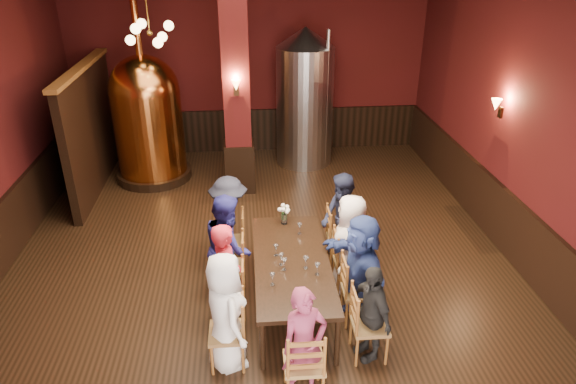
{
  "coord_description": "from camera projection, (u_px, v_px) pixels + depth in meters",
  "views": [
    {
      "loc": [
        -0.22,
        -6.75,
        4.59
      ],
      "look_at": [
        0.43,
        0.2,
        1.15
      ],
      "focal_mm": 32.0,
      "sensor_mm": 36.0,
      "label": 1
    }
  ],
  "objects": [
    {
      "name": "chair_0",
      "position": [
        227.0,
        332.0,
        6.01
      ],
      "size": [
        0.47,
        0.47,
        0.92
      ],
      "primitive_type": null,
      "rotation": [
        0.0,
        0.0,
        -1.58
      ],
      "color": "brown",
      "rests_on": "ground"
    },
    {
      "name": "copper_kettle",
      "position": [
        148.0,
        117.0,
        10.45
      ],
      "size": [
        1.56,
        1.56,
        3.69
      ],
      "rotation": [
        0.0,
        0.0,
        0.13
      ],
      "color": "black",
      "rests_on": "ground"
    },
    {
      "name": "person_3",
      "position": [
        230.0,
        225.0,
        7.66
      ],
      "size": [
        0.59,
        1.0,
        1.53
      ],
      "primitive_type": "imported",
      "rotation": [
        0.0,
        0.0,
        1.55
      ],
      "color": "black",
      "rests_on": "ground"
    },
    {
      "name": "room",
      "position": [
        258.0,
        128.0,
        7.08
      ],
      "size": [
        10.0,
        10.02,
        4.5
      ],
      "color": "black",
      "rests_on": "ground"
    },
    {
      "name": "wine_glass_1",
      "position": [
        281.0,
        259.0,
        6.7
      ],
      "size": [
        0.07,
        0.07,
        0.17
      ],
      "primitive_type": null,
      "color": "white",
      "rests_on": "dining_table"
    },
    {
      "name": "person_5",
      "position": [
        360.0,
        270.0,
        6.59
      ],
      "size": [
        0.83,
        1.52,
        1.56
      ],
      "primitive_type": "imported",
      "rotation": [
        0.0,
        0.0,
        4.98
      ],
      "color": "navy",
      "rests_on": "ground"
    },
    {
      "name": "wainscot_back",
      "position": [
        252.0,
        130.0,
        12.29
      ],
      "size": [
        7.9,
        0.08,
        1.0
      ],
      "primitive_type": "cube",
      "color": "black",
      "rests_on": "ground"
    },
    {
      "name": "dining_table",
      "position": [
        292.0,
        264.0,
        6.86
      ],
      "size": [
        1.03,
        2.41,
        0.75
      ],
      "rotation": [
        0.0,
        0.0,
        -0.01
      ],
      "color": "black",
      "rests_on": "ground"
    },
    {
      "name": "wine_glass_0",
      "position": [
        306.0,
        263.0,
        6.64
      ],
      "size": [
        0.07,
        0.07,
        0.17
      ],
      "primitive_type": null,
      "color": "white",
      "rests_on": "dining_table"
    },
    {
      "name": "wainscot_right",
      "position": [
        509.0,
        225.0,
        8.19
      ],
      "size": [
        0.08,
        9.9,
        1.0
      ],
      "primitive_type": "cube",
      "color": "black",
      "rests_on": "ground"
    },
    {
      "name": "rose_vase",
      "position": [
        284.0,
        211.0,
        7.64
      ],
      "size": [
        0.19,
        0.19,
        0.32
      ],
      "color": "white",
      "rests_on": "dining_table"
    },
    {
      "name": "person_1",
      "position": [
        227.0,
        277.0,
        6.48
      ],
      "size": [
        0.49,
        0.63,
        1.53
      ],
      "primitive_type": "imported",
      "rotation": [
        0.0,
        0.0,
        1.81
      ],
      "color": "red",
      "rests_on": "ground"
    },
    {
      "name": "chair_8",
      "position": [
        304.0,
        362.0,
        5.58
      ],
      "size": [
        0.47,
        0.47,
        0.92
      ],
      "primitive_type": null,
      "rotation": [
        0.0,
        0.0,
        3.13
      ],
      "color": "brown",
      "rests_on": "ground"
    },
    {
      "name": "chair_7",
      "position": [
        341.0,
        238.0,
        7.92
      ],
      "size": [
        0.47,
        0.47,
        0.92
      ],
      "primitive_type": null,
      "rotation": [
        0.0,
        0.0,
        1.56
      ],
      "color": "brown",
      "rests_on": "ground"
    },
    {
      "name": "wine_glass_5",
      "position": [
        284.0,
        264.0,
        6.6
      ],
      "size": [
        0.07,
        0.07,
        0.17
      ],
      "primitive_type": null,
      "color": "white",
      "rests_on": "dining_table"
    },
    {
      "name": "person_6",
      "position": [
        350.0,
        245.0,
        7.19
      ],
      "size": [
        0.67,
        0.84,
        1.5
      ],
      "primitive_type": "imported",
      "rotation": [
        0.0,
        0.0,
        4.41
      ],
      "color": "white",
      "rests_on": "ground"
    },
    {
      "name": "steel_vessel",
      "position": [
        305.0,
        98.0,
        11.19
      ],
      "size": [
        1.4,
        1.4,
        3.0
      ],
      "rotation": [
        0.0,
        0.0,
        -0.14
      ],
      "color": "#B2B2B7",
      "rests_on": "ground"
    },
    {
      "name": "person_2",
      "position": [
        228.0,
        247.0,
        7.05
      ],
      "size": [
        0.48,
        0.81,
        1.59
      ],
      "primitive_type": "imported",
      "rotation": [
        0.0,
        0.0,
        1.7
      ],
      "color": "navy",
      "rests_on": "ground"
    },
    {
      "name": "wine_glass_3",
      "position": [
        276.0,
        250.0,
        6.9
      ],
      "size": [
        0.07,
        0.07,
        0.17
      ],
      "primitive_type": null,
      "color": "white",
      "rests_on": "dining_table"
    },
    {
      "name": "wine_glass_6",
      "position": [
        317.0,
        269.0,
        6.51
      ],
      "size": [
        0.07,
        0.07,
        0.17
      ],
      "primitive_type": null,
      "color": "white",
      "rests_on": "dining_table"
    },
    {
      "name": "sconce_column",
      "position": [
        236.0,
        86.0,
        9.31
      ],
      "size": [
        0.2,
        0.2,
        0.36
      ],
      "primitive_type": null,
      "rotation": [
        0.0,
        0.0,
        3.14
      ],
      "color": "black",
      "rests_on": "column"
    },
    {
      "name": "chair_5",
      "position": [
        358.0,
        290.0,
        6.73
      ],
      "size": [
        0.47,
        0.47,
        0.92
      ],
      "primitive_type": null,
      "rotation": [
        0.0,
        0.0,
        1.56
      ],
      "color": "brown",
      "rests_on": "ground"
    },
    {
      "name": "pendant_cluster",
      "position": [
        150.0,
        33.0,
        9.15
      ],
      "size": [
        0.9,
        0.9,
        1.7
      ],
      "primitive_type": null,
      "color": "#A57226",
      "rests_on": "room"
    },
    {
      "name": "person_4",
      "position": [
        371.0,
        312.0,
        6.05
      ],
      "size": [
        0.54,
        0.81,
        1.28
      ],
      "primitive_type": "imported",
      "rotation": [
        0.0,
        0.0,
        5.04
      ],
      "color": "black",
      "rests_on": "ground"
    },
    {
      "name": "chair_4",
      "position": [
        370.0,
        324.0,
        6.13
      ],
      "size": [
        0.47,
        0.47,
        0.92
      ],
      "primitive_type": null,
      "rotation": [
        0.0,
        0.0,
        1.56
      ],
      "color": "brown",
      "rests_on": "ground"
    },
    {
      "name": "wine_glass_2",
      "position": [
        300.0,
        229.0,
        7.42
      ],
      "size": [
        0.07,
        0.07,
        0.17
      ],
      "primitive_type": null,
      "color": "white",
      "rests_on": "dining_table"
    },
    {
      "name": "chair_2",
      "position": [
        230.0,
        267.0,
        7.2
      ],
      "size": [
        0.47,
        0.47,
        0.92
      ],
      "primitive_type": null,
      "rotation": [
        0.0,
        0.0,
        -1.58
      ],
      "color": "brown",
      "rests_on": "ground"
    },
    {
      "name": "chair_6",
      "position": [
        349.0,
        262.0,
        7.32
      ],
      "size": [
        0.47,
        0.47,
        0.92
      ],
      "primitive_type": null,
      "rotation": [
        0.0,
        0.0,
        1.56
      ],
      "color": "brown",
      "rests_on": "ground"
    },
    {
      "name": "partition",
      "position": [
        91.0,
        131.0,
        10.14
      ],
      "size": [
        0.22,
        3.5,
        2.4
      ],
      "primitive_type": "cube",
      "color": "black",
      "rests_on": "ground"
    },
    {
      "name": "sconce_wall",
      "position": [
        501.0,
        107.0,
        8.15
      ],
      "size": [
        0.2,
        0.2,
        0.36
      ],
      "primitive_type": null,
      "rotation": [
        0.0,
        0.0,
        1.57
      ],
      "color": "black",
      "rests_on": "room"
    },
    {
      "name": "person_8",
      "position": [
        304.0,
        345.0,
        5.47
      ],
      "size": [
        0.59,
        0.47,
        1.41
      ],
      "primitive_type": "imported",
      "rotation": [
        0.0,
        0.0,
        6.57
      ],
      "color": "#8C2E4F",
      "rests_on": "ground"
    },
    {
      "name": "person_7",
      "position": [
        342.0,
        221.0,
        7.79
      ],
      "size": [
        0.55,
        0.8,
        1.51
      ],
      "primitive_type": "imported",
      "rotation": [
        0.0,
        0.0,
        4.99
      ],
      "color": "#1E223C",
      "rests_on": "ground"
    },
    {
      "name": "column",
      "position": [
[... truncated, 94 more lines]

